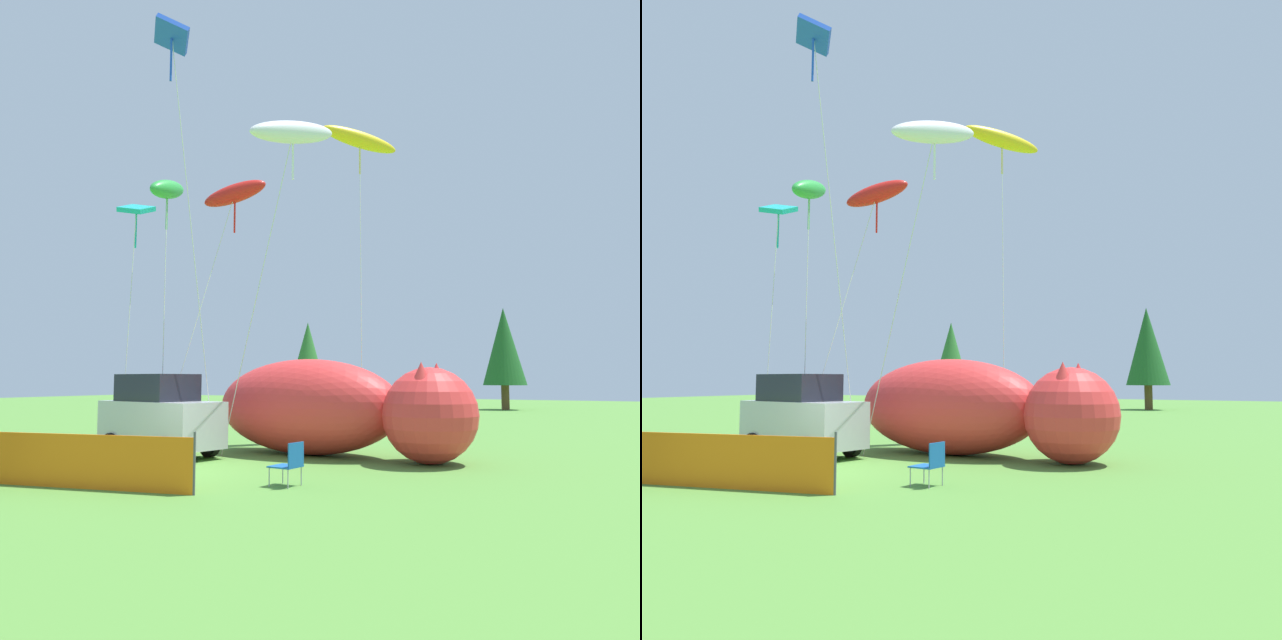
# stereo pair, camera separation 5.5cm
# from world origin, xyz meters

# --- Properties ---
(ground_plane) EXTENTS (120.00, 120.00, 0.00)m
(ground_plane) POSITION_xyz_m (0.00, 0.00, 0.00)
(ground_plane) COLOR #548C38
(parked_car) EXTENTS (4.07, 2.28, 2.35)m
(parked_car) POSITION_xyz_m (-2.15, 2.48, 1.14)
(parked_car) COLOR #B7BCC1
(parked_car) RESTS_ON ground
(folding_chair) EXTENTS (0.60, 0.60, 0.91)m
(folding_chair) POSITION_xyz_m (3.76, -0.07, 0.50)
(folding_chair) COLOR #1959A5
(folding_chair) RESTS_ON ground
(inflatable_cat) EXTENTS (8.37, 3.32, 2.80)m
(inflatable_cat) POSITION_xyz_m (2.18, 4.84, 1.29)
(inflatable_cat) COLOR red
(inflatable_cat) RESTS_ON ground
(safety_fence) EXTENTS (7.97, 1.72, 1.19)m
(safety_fence) POSITION_xyz_m (-1.31, -2.59, 0.54)
(safety_fence) COLOR orange
(safety_fence) RESTS_ON ground
(kite_red_lizard) EXTENTS (2.28, 3.29, 8.87)m
(kite_red_lizard) POSITION_xyz_m (-1.32, 4.81, 8.20)
(kite_red_lizard) COLOR silver
(kite_red_lizard) RESTS_ON ground
(kite_teal_diamond) EXTENTS (1.03, 1.26, 8.10)m
(kite_teal_diamond) POSITION_xyz_m (-4.32, 3.48, 7.63)
(kite_teal_diamond) COLOR silver
(kite_teal_diamond) RESTS_ON ground
(kite_yellow_hero) EXTENTS (2.31, 3.01, 11.48)m
(kite_yellow_hero) POSITION_xyz_m (1.24, 8.99, 10.98)
(kite_yellow_hero) COLOR silver
(kite_yellow_hero) RESTS_ON ground
(kite_green_fish) EXTENTS (1.13, 2.24, 8.83)m
(kite_green_fish) POSITION_xyz_m (-3.00, 3.48, 8.22)
(kite_green_fish) COLOR silver
(kite_green_fish) RESTS_ON ground
(kite_blue_box) EXTENTS (1.28, 3.00, 11.91)m
(kite_blue_box) POSITION_xyz_m (-0.70, 1.06, 11.23)
(kite_blue_box) COLOR silver
(kite_blue_box) RESTS_ON ground
(kite_white_ghost) EXTENTS (3.63, 3.04, 9.50)m
(kite_white_ghost) POSITION_xyz_m (2.16, 2.66, 8.81)
(kite_white_ghost) COLOR silver
(kite_white_ghost) RESTS_ON ground
(horizon_tree_east) EXTENTS (3.16, 3.16, 7.54)m
(horizon_tree_east) POSITION_xyz_m (-18.06, 39.23, 4.63)
(horizon_tree_east) COLOR brown
(horizon_tree_east) RESTS_ON ground
(horizon_tree_west) EXTENTS (3.16, 3.16, 7.54)m
(horizon_tree_west) POSITION_xyz_m (0.59, 35.78, 4.63)
(horizon_tree_west) COLOR brown
(horizon_tree_west) RESTS_ON ground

